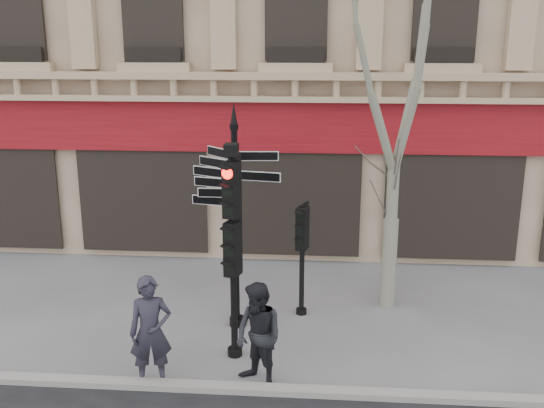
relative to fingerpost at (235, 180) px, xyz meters
The scene contains 8 objects.
ground 3.38m from the fingerpost, 46.12° to the right, with size 80.00×80.00×0.00m, color #59595E.
kerb 3.99m from the fingerpost, 67.71° to the right, with size 80.00×0.25×0.12m, color gray.
fingerpost is the anchor object (origin of this frame).
traffic_signal_main 1.35m from the fingerpost, 84.22° to the right, with size 0.51×0.43×3.97m.
traffic_signal_secondary 2.02m from the fingerpost, 26.91° to the left, with size 0.47×0.39×2.38m.
plane_tree 4.14m from the fingerpost, 21.22° to the left, with size 2.91×2.91×7.72m.
pedestrian_a 3.31m from the fingerpost, 115.93° to the right, with size 0.71×0.47×1.94m, color #24222E.
pedestrian_b 3.16m from the fingerpost, 73.10° to the right, with size 0.89×0.69×1.83m, color black.
Camera 1 is at (0.61, -10.27, 5.63)m, focal length 40.00 mm.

